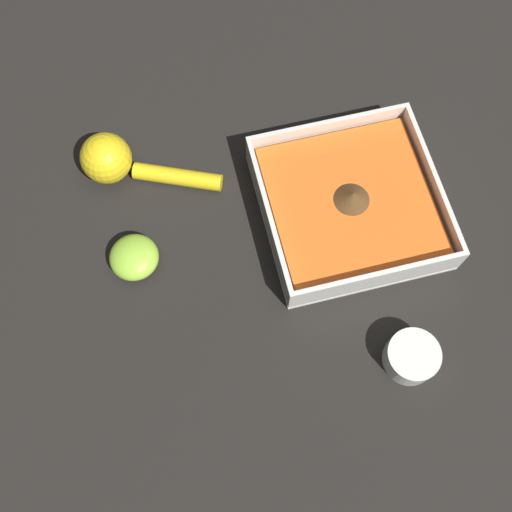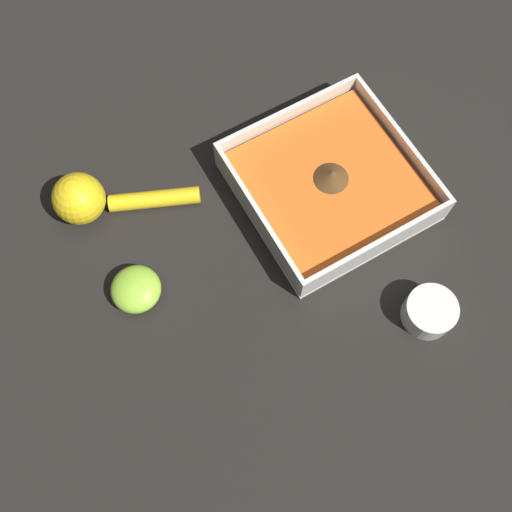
# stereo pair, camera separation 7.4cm
# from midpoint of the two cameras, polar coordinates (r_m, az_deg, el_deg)

# --- Properties ---
(ground_plane) EXTENTS (4.00, 4.00, 0.00)m
(ground_plane) POSITION_cam_midpoint_polar(r_m,az_deg,el_deg) (0.79, 10.71, 1.71)
(ground_plane) COLOR black
(square_dish) EXTENTS (0.22, 0.22, 0.05)m
(square_dish) POSITION_cam_midpoint_polar(r_m,az_deg,el_deg) (0.79, 11.55, 4.44)
(square_dish) COLOR silver
(square_dish) RESTS_ON ground_plane
(spice_bowl) EXTENTS (0.06, 0.06, 0.03)m
(spice_bowl) POSITION_cam_midpoint_polar(r_m,az_deg,el_deg) (0.74, 17.35, -9.56)
(spice_bowl) COLOR silver
(spice_bowl) RESTS_ON ground_plane
(lemon_squeezer) EXTENTS (0.10, 0.18, 0.07)m
(lemon_squeezer) POSITION_cam_midpoint_polar(r_m,az_deg,el_deg) (0.80, -10.45, 8.54)
(lemon_squeezer) COLOR yellow
(lemon_squeezer) RESTS_ON ground_plane
(lemon_half) EXTENTS (0.06, 0.06, 0.03)m
(lemon_half) POSITION_cam_midpoint_polar(r_m,az_deg,el_deg) (0.75, -8.85, -0.48)
(lemon_half) COLOR #93CC38
(lemon_half) RESTS_ON ground_plane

